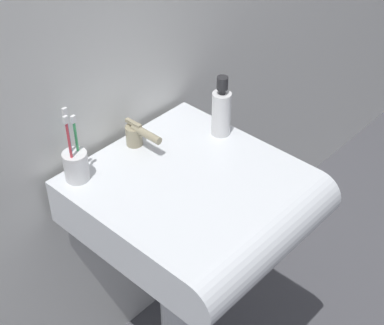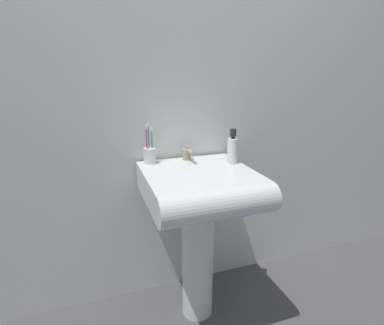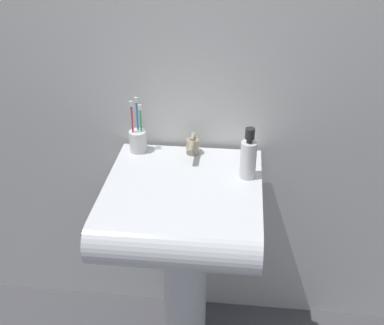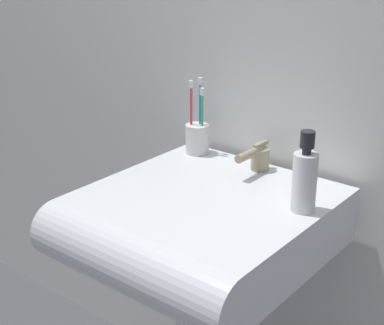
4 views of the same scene
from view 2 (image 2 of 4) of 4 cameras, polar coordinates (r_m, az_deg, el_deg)
ground_plane at (r=1.93m, az=1.00°, el=-26.33°), size 6.00×6.00×0.00m
wall_back at (r=1.70m, az=-2.37°, el=12.77°), size 5.00×0.05×2.40m
sink_pedestal at (r=1.71m, az=1.07°, el=-17.56°), size 0.17×0.17×0.71m
sink_basin at (r=1.46m, az=1.90°, el=-4.80°), size 0.53×0.58×0.14m
faucet at (r=1.65m, az=-0.86°, el=1.73°), size 0.05×0.13×0.08m
toothbrush_cup at (r=1.61m, az=-8.03°, el=1.49°), size 0.07×0.07×0.21m
soap_bottle at (r=1.60m, az=7.71°, el=2.50°), size 0.06×0.06×0.19m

